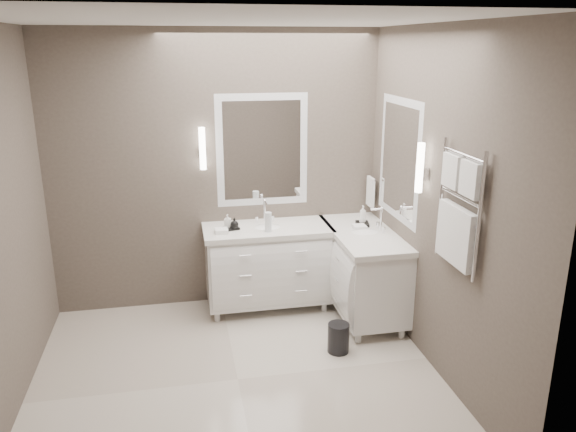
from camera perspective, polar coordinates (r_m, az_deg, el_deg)
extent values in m
cube|color=beige|center=(4.65, -5.13, -16.25)|extent=(3.20, 3.00, 0.01)
cube|color=white|center=(3.89, -6.24, 19.33)|extent=(3.20, 3.00, 0.01)
cube|color=#534A43|center=(5.52, -7.27, 4.45)|extent=(3.20, 0.01, 2.70)
cube|color=#534A43|center=(2.68, -2.22, -9.50)|extent=(3.20, 0.01, 2.70)
cube|color=#534A43|center=(4.51, 15.10, 1.10)|extent=(0.01, 3.00, 2.70)
cube|color=white|center=(5.57, -2.06, -5.01)|extent=(1.20, 0.55, 0.70)
cube|color=white|center=(5.44, -2.10, -1.35)|extent=(1.24, 0.59, 0.05)
ellipsoid|color=white|center=(5.45, -2.10, -1.50)|extent=(0.36, 0.28, 0.12)
cylinder|color=white|center=(5.55, -2.39, 0.48)|extent=(0.02, 0.02, 0.22)
cube|color=white|center=(5.48, 7.61, -5.55)|extent=(0.55, 1.20, 0.70)
cube|color=white|center=(5.35, 7.76, -1.84)|extent=(0.59, 1.24, 0.05)
ellipsoid|color=white|center=(5.35, 7.76, -1.99)|extent=(0.36, 0.28, 0.12)
cylinder|color=white|center=(5.36, 9.44, -0.35)|extent=(0.02, 0.02, 0.22)
cube|color=white|center=(5.51, -2.63, 6.67)|extent=(0.90, 0.02, 1.10)
cube|color=white|center=(5.51, -2.63, 6.67)|extent=(0.77, 0.02, 0.96)
cube|color=white|center=(5.16, 11.22, 5.64)|extent=(0.02, 0.90, 1.10)
cube|color=white|center=(5.16, 11.22, 5.64)|extent=(0.02, 0.90, 0.96)
cube|color=white|center=(5.39, -8.66, 6.26)|extent=(0.05, 0.05, 0.10)
cylinder|color=white|center=(5.39, -8.69, 6.78)|extent=(0.06, 0.06, 0.40)
cube|color=white|center=(4.62, 13.21, 4.18)|extent=(0.05, 0.05, 0.10)
cylinder|color=white|center=(4.61, 13.25, 4.78)|extent=(0.06, 0.06, 0.40)
cylinder|color=white|center=(5.72, 8.54, 3.81)|extent=(0.02, 0.22, 0.02)
cube|color=white|center=(5.75, 8.38, 2.45)|extent=(0.03, 0.17, 0.30)
cylinder|color=white|center=(3.89, 18.87, -0.24)|extent=(0.03, 0.03, 0.90)
cylinder|color=white|center=(4.35, 15.32, 1.88)|extent=(0.03, 0.03, 0.90)
cube|color=white|center=(3.95, 18.10, 3.56)|extent=(0.06, 0.22, 0.24)
cube|color=white|center=(4.17, 16.38, 4.40)|extent=(0.06, 0.22, 0.24)
cube|color=white|center=(4.18, 16.69, -1.89)|extent=(0.06, 0.46, 0.42)
cylinder|color=black|center=(4.95, 5.14, -12.23)|extent=(0.23, 0.23, 0.26)
cube|color=black|center=(5.38, -5.80, -1.24)|extent=(0.17, 0.14, 0.02)
cube|color=black|center=(5.53, 7.56, -0.78)|extent=(0.15, 0.18, 0.02)
cylinder|color=silver|center=(5.27, -2.03, -0.62)|extent=(0.08, 0.08, 0.19)
imported|color=white|center=(5.38, -6.16, -0.47)|extent=(0.07, 0.07, 0.12)
imported|color=black|center=(5.34, -5.46, -0.71)|extent=(0.09, 0.09, 0.10)
imported|color=white|center=(5.50, 7.60, 0.18)|extent=(0.07, 0.07, 0.17)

